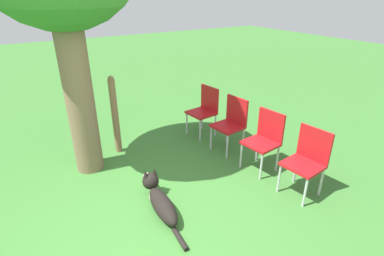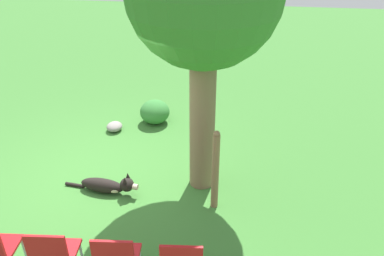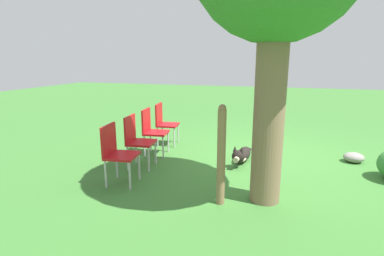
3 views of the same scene
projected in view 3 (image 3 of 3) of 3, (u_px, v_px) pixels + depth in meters
The scene contains 8 objects.
ground_plane at pixel (263, 160), 5.44m from camera, with size 30.00×30.00×0.00m, color #38702D.
dog at pixel (242, 155), 5.31m from camera, with size 0.30×1.24×0.38m.
fence_post at pixel (221, 155), 3.68m from camera, with size 0.11×0.11×1.27m.
red_chair_0 at pixel (164, 121), 6.35m from camera, with size 0.47×0.48×0.88m.
red_chair_1 at pixel (152, 129), 5.68m from camera, with size 0.47×0.48×0.88m.
red_chair_2 at pixel (137, 138), 5.00m from camera, with size 0.47×0.48×0.88m.
red_chair_3 at pixel (117, 150), 4.33m from camera, with size 0.47×0.48×0.88m.
garden_rock at pixel (354, 157), 5.32m from camera, with size 0.35×0.31×0.17m.
Camera 3 is at (-0.25, 5.32, 1.80)m, focal length 28.00 mm.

